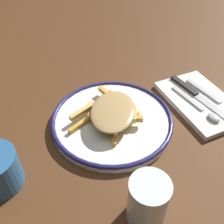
% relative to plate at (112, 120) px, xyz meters
% --- Properties ---
extents(ground_plane, '(2.60, 2.60, 0.00)m').
position_rel_plate_xyz_m(ground_plane, '(0.00, 0.00, -0.01)').
color(ground_plane, '#4C2D17').
extents(plate, '(0.27, 0.27, 0.02)m').
position_rel_plate_xyz_m(plate, '(0.00, 0.00, 0.00)').
color(plate, white).
rests_on(plate, ground_plane).
extents(fries_heap, '(0.18, 0.18, 0.04)m').
position_rel_plate_xyz_m(fries_heap, '(-0.00, 0.00, 0.02)').
color(fries_heap, gold).
rests_on(fries_heap, plate).
extents(napkin, '(0.14, 0.21, 0.01)m').
position_rel_plate_xyz_m(napkin, '(-0.23, 0.03, -0.00)').
color(napkin, white).
rests_on(napkin, ground_plane).
extents(fork, '(0.04, 0.18, 0.00)m').
position_rel_plate_xyz_m(fork, '(-0.26, 0.04, 0.01)').
color(fork, silver).
rests_on(fork, napkin).
extents(knife, '(0.04, 0.21, 0.01)m').
position_rel_plate_xyz_m(knife, '(-0.22, 0.01, 0.01)').
color(knife, black).
rests_on(knife, napkin).
extents(spoon, '(0.03, 0.15, 0.01)m').
position_rel_plate_xyz_m(spoon, '(-0.20, 0.07, 0.01)').
color(spoon, silver).
rests_on(spoon, napkin).
extents(water_glass, '(0.06, 0.06, 0.09)m').
position_rel_plate_xyz_m(water_glass, '(0.04, 0.22, 0.04)').
color(water_glass, silver).
rests_on(water_glass, ground_plane).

